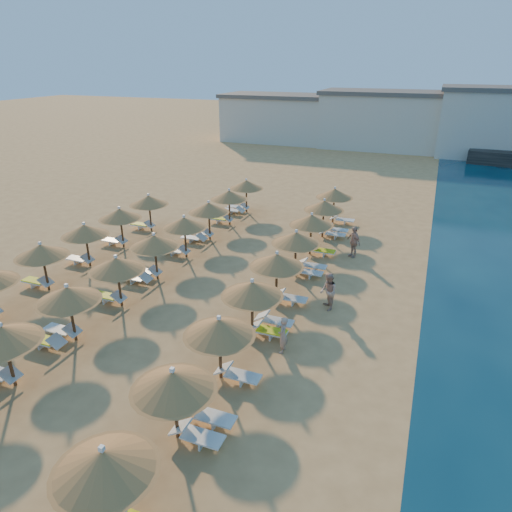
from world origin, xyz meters
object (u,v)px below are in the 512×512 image
at_px(beachgoer_c, 354,242).
at_px(parasol_row_east, 265,275).
at_px(beachgoer_a, 283,335).
at_px(beachgoer_b, 328,292).
at_px(parasol_row_west, 137,253).

bearing_deg(beachgoer_c, parasol_row_east, -63.59).
relative_size(beachgoer_a, beachgoer_b, 0.85).
height_order(beachgoer_a, beachgoer_c, beachgoer_c).
bearing_deg(parasol_row_west, parasol_row_east, 0.00).
height_order(parasol_row_west, beachgoer_c, parasol_row_west).
height_order(parasol_row_east, beachgoer_c, parasol_row_east).
distance_m(parasol_row_east, parasol_row_west, 6.85).
xyz_separation_m(parasol_row_east, beachgoer_b, (2.54, 1.73, -1.23)).
xyz_separation_m(beachgoer_a, beachgoer_b, (0.90, 4.08, 0.13)).
bearing_deg(beachgoer_a, beachgoer_b, 164.70).
bearing_deg(beachgoer_b, parasol_row_east, -83.04).
relative_size(parasol_row_east, beachgoer_a, 19.72).
relative_size(parasol_row_east, beachgoer_c, 16.28).
height_order(beachgoer_a, beachgoer_b, beachgoer_b).
bearing_deg(parasol_row_east, beachgoer_b, 34.28).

